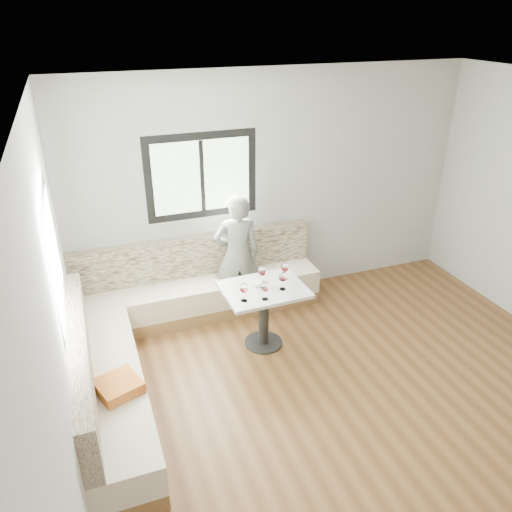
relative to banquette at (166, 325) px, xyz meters
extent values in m
cube|color=brown|center=(1.59, -1.63, -0.33)|extent=(5.00, 5.00, 0.01)
cube|color=white|center=(1.59, -1.63, 2.47)|extent=(5.00, 5.00, 0.01)
cube|color=#B7B7B2|center=(1.59, 0.87, 1.07)|extent=(5.00, 0.01, 2.80)
cube|color=#B7B7B2|center=(-0.91, -1.63, 1.07)|extent=(0.01, 5.00, 2.80)
cube|color=black|center=(0.69, 0.86, 1.32)|extent=(1.30, 0.02, 1.00)
cube|color=black|center=(-0.90, -0.73, 1.32)|extent=(0.02, 1.30, 1.00)
cube|color=brown|center=(0.54, 0.59, -0.25)|extent=(2.90, 0.55, 0.16)
cube|color=beige|center=(0.54, 0.59, -0.03)|extent=(2.90, 0.55, 0.29)
cube|color=beige|center=(0.54, 0.80, 0.37)|extent=(2.90, 0.14, 0.50)
cube|color=brown|center=(-0.64, -0.81, -0.25)|extent=(0.55, 2.25, 0.16)
cube|color=beige|center=(-0.64, -0.81, -0.03)|extent=(0.55, 2.25, 0.29)
cube|color=beige|center=(-0.84, -0.81, 0.37)|extent=(0.14, 2.25, 0.50)
cube|color=#AC7D22|center=(-0.58, -1.01, 0.17)|extent=(0.43, 0.43, 0.10)
cylinder|color=black|center=(1.03, -0.23, -0.32)|extent=(0.42, 0.42, 0.02)
cylinder|color=black|center=(1.03, -0.23, 0.01)|extent=(0.12, 0.12, 0.67)
cube|color=silver|center=(1.03, -0.23, 0.36)|extent=(0.88, 0.70, 0.04)
imported|color=slate|center=(0.99, 0.54, 0.42)|extent=(0.60, 0.44, 1.50)
cylinder|color=white|center=(0.98, -0.16, 0.40)|extent=(0.11, 0.11, 0.04)
sphere|color=black|center=(0.99, -0.15, 0.42)|extent=(0.02, 0.02, 0.02)
sphere|color=black|center=(0.96, -0.15, 0.42)|extent=(0.02, 0.02, 0.02)
sphere|color=black|center=(0.98, -0.18, 0.42)|extent=(0.02, 0.02, 0.02)
cylinder|color=white|center=(0.75, -0.40, 0.38)|extent=(0.07, 0.07, 0.01)
cylinder|color=white|center=(0.75, -0.40, 0.43)|extent=(0.01, 0.01, 0.09)
ellipsoid|color=white|center=(0.75, -0.40, 0.53)|extent=(0.09, 0.09, 0.11)
cylinder|color=#510307|center=(0.75, -0.40, 0.50)|extent=(0.06, 0.06, 0.02)
cylinder|color=white|center=(0.96, -0.45, 0.38)|extent=(0.07, 0.07, 0.01)
cylinder|color=white|center=(0.96, -0.45, 0.43)|extent=(0.01, 0.01, 0.09)
ellipsoid|color=white|center=(0.96, -0.45, 0.53)|extent=(0.09, 0.09, 0.11)
cylinder|color=#510307|center=(0.96, -0.45, 0.50)|extent=(0.06, 0.06, 0.02)
cylinder|color=white|center=(1.20, -0.33, 0.38)|extent=(0.07, 0.07, 0.01)
cylinder|color=white|center=(1.20, -0.33, 0.43)|extent=(0.01, 0.01, 0.09)
ellipsoid|color=white|center=(1.20, -0.33, 0.53)|extent=(0.09, 0.09, 0.11)
cylinder|color=#510307|center=(1.20, -0.33, 0.50)|extent=(0.06, 0.06, 0.02)
cylinder|color=white|center=(1.05, -0.13, 0.38)|extent=(0.07, 0.07, 0.01)
cylinder|color=white|center=(1.05, -0.13, 0.43)|extent=(0.01, 0.01, 0.09)
ellipsoid|color=white|center=(1.05, -0.13, 0.53)|extent=(0.09, 0.09, 0.11)
cylinder|color=#510307|center=(1.05, -0.13, 0.50)|extent=(0.06, 0.06, 0.02)
cylinder|color=white|center=(1.31, -0.13, 0.38)|extent=(0.07, 0.07, 0.01)
cylinder|color=white|center=(1.31, -0.13, 0.43)|extent=(0.01, 0.01, 0.09)
ellipsoid|color=white|center=(1.31, -0.13, 0.53)|extent=(0.09, 0.09, 0.11)
cylinder|color=#510307|center=(1.31, -0.13, 0.50)|extent=(0.06, 0.06, 0.02)
camera|label=1|loc=(-0.63, -4.48, 3.02)|focal=35.00mm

